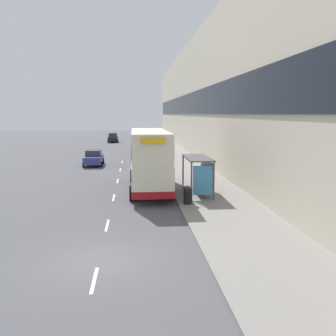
% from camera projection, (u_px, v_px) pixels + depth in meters
% --- Properties ---
extents(ground_plane, '(220.00, 220.00, 0.00)m').
position_uv_depth(ground_plane, '(99.00, 261.00, 14.06)').
color(ground_plane, '#515156').
extents(pavement, '(5.00, 93.00, 0.14)m').
position_uv_depth(pavement, '(171.00, 153.00, 52.57)').
color(pavement, gray).
rests_on(pavement, ground_plane).
extents(terrace_facade, '(3.10, 93.00, 15.21)m').
position_uv_depth(terrace_facade, '(199.00, 98.00, 51.85)').
color(terrace_facade, beige).
rests_on(terrace_facade, ground_plane).
extents(lane_mark_0, '(0.12, 2.00, 0.01)m').
position_uv_depth(lane_mark_0, '(94.00, 280.00, 12.45)').
color(lane_mark_0, silver).
rests_on(lane_mark_0, ground_plane).
extents(lane_mark_1, '(0.12, 2.00, 0.01)m').
position_uv_depth(lane_mark_1, '(107.00, 225.00, 18.56)').
color(lane_mark_1, silver).
rests_on(lane_mark_1, ground_plane).
extents(lane_mark_2, '(0.12, 2.00, 0.01)m').
position_uv_depth(lane_mark_2, '(114.00, 198.00, 24.68)').
color(lane_mark_2, silver).
rests_on(lane_mark_2, ground_plane).
extents(lane_mark_3, '(0.12, 2.00, 0.01)m').
position_uv_depth(lane_mark_3, '(118.00, 181.00, 30.79)').
color(lane_mark_3, silver).
rests_on(lane_mark_3, ground_plane).
extents(lane_mark_4, '(0.12, 2.00, 0.01)m').
position_uv_depth(lane_mark_4, '(120.00, 170.00, 36.90)').
color(lane_mark_4, silver).
rests_on(lane_mark_4, ground_plane).
extents(lane_mark_5, '(0.12, 2.00, 0.01)m').
position_uv_depth(lane_mark_5, '(122.00, 162.00, 43.01)').
color(lane_mark_5, silver).
rests_on(lane_mark_5, ground_plane).
extents(bus_shelter, '(1.60, 4.20, 2.48)m').
position_uv_depth(bus_shelter, '(201.00, 169.00, 24.76)').
color(bus_shelter, '#4C4C51').
rests_on(bus_shelter, ground_plane).
extents(double_decker_bus_near, '(2.85, 10.22, 4.30)m').
position_uv_depth(double_decker_bus_near, '(150.00, 159.00, 26.74)').
color(double_decker_bus_near, beige).
rests_on(double_decker_bus_near, ground_plane).
extents(car_0, '(1.93, 4.39, 1.65)m').
position_uv_depth(car_0, '(148.00, 159.00, 39.23)').
color(car_0, '#B7B799').
rests_on(car_0, ground_plane).
extents(car_1, '(2.01, 4.05, 1.66)m').
position_uv_depth(car_1, '(94.00, 158.00, 39.91)').
color(car_1, navy).
rests_on(car_1, ground_plane).
extents(car_2, '(1.94, 4.55, 1.79)m').
position_uv_depth(car_2, '(113.00, 138.00, 72.62)').
color(car_2, black).
rests_on(car_2, ground_plane).
extents(car_3, '(2.04, 4.19, 1.82)m').
position_uv_depth(car_3, '(139.00, 148.00, 50.89)').
color(car_3, '#4C5156').
rests_on(car_3, ground_plane).
extents(pedestrian_at_shelter, '(0.34, 0.34, 1.70)m').
position_uv_depth(pedestrian_at_shelter, '(203.00, 171.00, 29.49)').
color(pedestrian_at_shelter, '#23232D').
rests_on(pedestrian_at_shelter, ground_plane).
extents(pedestrian_1, '(0.32, 0.32, 1.60)m').
position_uv_depth(pedestrian_1, '(204.00, 175.00, 27.91)').
color(pedestrian_1, '#23232D').
rests_on(pedestrian_1, ground_plane).
extents(litter_bin, '(0.55, 0.55, 1.05)m').
position_uv_depth(litter_bin, '(188.00, 195.00, 22.33)').
color(litter_bin, black).
rests_on(litter_bin, ground_plane).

